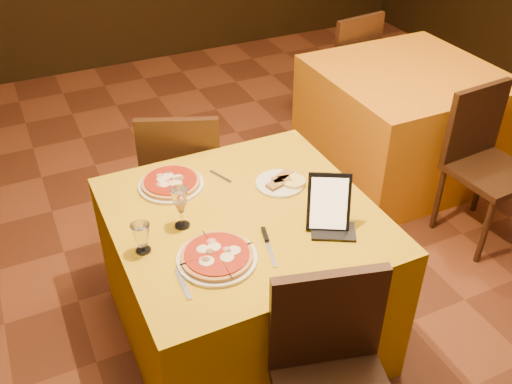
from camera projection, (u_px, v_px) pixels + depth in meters
name	position (u px, v px, depth m)	size (l,w,h in m)	color
floor	(302.00, 290.00, 3.12)	(6.00, 7.00, 0.01)	#5E2D19
main_table	(244.00, 277.00, 2.66)	(1.10, 1.10, 0.75)	#CA9D0C
side_table	(402.00, 122.00, 3.89)	(1.10, 1.10, 0.75)	orange
chair_main_far	(185.00, 175.00, 3.22)	(0.44, 0.44, 0.91)	black
chair_side_near	(492.00, 172.00, 3.24)	(0.43, 0.43, 0.91)	black
chair_side_far	(339.00, 68.00, 4.44)	(0.43, 0.43, 0.91)	black
pizza_near	(217.00, 257.00, 2.19)	(0.31, 0.31, 0.03)	white
pizza_far	(171.00, 183.00, 2.60)	(0.30, 0.30, 0.03)	white
cutlet_dish	(280.00, 183.00, 2.61)	(0.22, 0.22, 0.03)	white
wine_glass	(181.00, 208.00, 2.32)	(0.08, 0.08, 0.19)	tan
water_glass	(142.00, 238.00, 2.21)	(0.07, 0.07, 0.13)	white
tablet	(329.00, 202.00, 2.30)	(0.18, 0.02, 0.24)	black
knife	(269.00, 249.00, 2.25)	(0.21, 0.02, 0.01)	#A7A8AE
fork_near	(183.00, 284.00, 2.09)	(0.16, 0.02, 0.01)	silver
fork_far	(221.00, 177.00, 2.67)	(0.14, 0.02, 0.01)	silver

